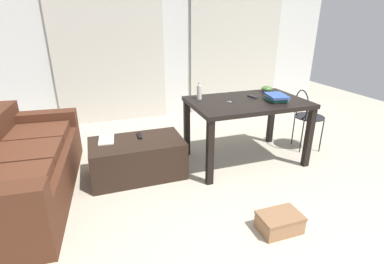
{
  "coord_description": "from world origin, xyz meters",
  "views": [
    {
      "loc": [
        -1.49,
        -1.4,
        1.71
      ],
      "look_at": [
        -0.43,
        1.65,
        0.43
      ],
      "focal_mm": 27.04,
      "sensor_mm": 36.0,
      "label": 1
    }
  ],
  "objects_px": {
    "wire_chair": "(305,112)",
    "scissors": "(232,102)",
    "coffee_table": "(138,158)",
    "bottle_near": "(199,92)",
    "tv_remote_primary": "(139,136)",
    "magazine": "(106,140)",
    "shoebox": "(279,222)",
    "craft_table": "(247,108)",
    "book_stack": "(276,97)",
    "couch": "(19,170)",
    "bowl": "(267,89)",
    "tv_remote_on_table": "(253,97)"
  },
  "relations": [
    {
      "from": "wire_chair",
      "to": "scissors",
      "type": "height_order",
      "value": "wire_chair"
    },
    {
      "from": "coffee_table",
      "to": "bottle_near",
      "type": "height_order",
      "value": "bottle_near"
    },
    {
      "from": "tv_remote_primary",
      "to": "magazine",
      "type": "distance_m",
      "value": 0.37
    },
    {
      "from": "scissors",
      "to": "shoebox",
      "type": "xyz_separation_m",
      "value": [
        -0.14,
        -1.27,
        -0.71
      ]
    },
    {
      "from": "shoebox",
      "to": "craft_table",
      "type": "bearing_deg",
      "value": 74.44
    },
    {
      "from": "wire_chair",
      "to": "scissors",
      "type": "distance_m",
      "value": 1.19
    },
    {
      "from": "book_stack",
      "to": "scissors",
      "type": "relative_size",
      "value": 3.33
    },
    {
      "from": "couch",
      "to": "tv_remote_primary",
      "type": "xyz_separation_m",
      "value": [
        1.24,
        0.18,
        0.13
      ]
    },
    {
      "from": "bottle_near",
      "to": "tv_remote_primary",
      "type": "xyz_separation_m",
      "value": [
        -0.77,
        -0.08,
        -0.44
      ]
    },
    {
      "from": "bottle_near",
      "to": "bowl",
      "type": "bearing_deg",
      "value": 2.44
    },
    {
      "from": "tv_remote_on_table",
      "to": "magazine",
      "type": "bearing_deg",
      "value": 163.48
    },
    {
      "from": "bowl",
      "to": "shoebox",
      "type": "relative_size",
      "value": 0.39
    },
    {
      "from": "tv_remote_on_table",
      "to": "bowl",
      "type": "bearing_deg",
      "value": 16.31
    },
    {
      "from": "magazine",
      "to": "wire_chair",
      "type": "bearing_deg",
      "value": 2.66
    },
    {
      "from": "tv_remote_on_table",
      "to": "magazine",
      "type": "distance_m",
      "value": 1.83
    },
    {
      "from": "bottle_near",
      "to": "book_stack",
      "type": "bearing_deg",
      "value": -23.5
    },
    {
      "from": "coffee_table",
      "to": "tv_remote_on_table",
      "type": "relative_size",
      "value": 7.13
    },
    {
      "from": "wire_chair",
      "to": "tv_remote_on_table",
      "type": "xyz_separation_m",
      "value": [
        -0.8,
        0.05,
        0.28
      ]
    },
    {
      "from": "coffee_table",
      "to": "craft_table",
      "type": "height_order",
      "value": "craft_table"
    },
    {
      "from": "craft_table",
      "to": "tv_remote_on_table",
      "type": "relative_size",
      "value": 9.51
    },
    {
      "from": "tv_remote_primary",
      "to": "coffee_table",
      "type": "bearing_deg",
      "value": -112.93
    },
    {
      "from": "tv_remote_primary",
      "to": "magazine",
      "type": "height_order",
      "value": "tv_remote_primary"
    },
    {
      "from": "bowl",
      "to": "tv_remote_on_table",
      "type": "height_order",
      "value": "bowl"
    },
    {
      "from": "scissors",
      "to": "magazine",
      "type": "relative_size",
      "value": 0.35
    },
    {
      "from": "couch",
      "to": "wire_chair",
      "type": "relative_size",
      "value": 2.48
    },
    {
      "from": "coffee_table",
      "to": "bottle_near",
      "type": "xyz_separation_m",
      "value": [
        0.82,
        0.19,
        0.66
      ]
    },
    {
      "from": "shoebox",
      "to": "bowl",
      "type": "bearing_deg",
      "value": 62.97
    },
    {
      "from": "scissors",
      "to": "tv_remote_primary",
      "type": "bearing_deg",
      "value": 169.67
    },
    {
      "from": "couch",
      "to": "scissors",
      "type": "bearing_deg",
      "value": -0.29
    },
    {
      "from": "bowl",
      "to": "scissors",
      "type": "relative_size",
      "value": 1.43
    },
    {
      "from": "bowl",
      "to": "shoebox",
      "type": "bearing_deg",
      "value": -117.03
    },
    {
      "from": "couch",
      "to": "bowl",
      "type": "height_order",
      "value": "bowl"
    },
    {
      "from": "wire_chair",
      "to": "shoebox",
      "type": "distance_m",
      "value": 1.92
    },
    {
      "from": "wire_chair",
      "to": "tv_remote_primary",
      "type": "relative_size",
      "value": 4.68
    },
    {
      "from": "book_stack",
      "to": "scissors",
      "type": "distance_m",
      "value": 0.55
    },
    {
      "from": "book_stack",
      "to": "magazine",
      "type": "distance_m",
      "value": 2.04
    },
    {
      "from": "couch",
      "to": "magazine",
      "type": "relative_size",
      "value": 7.19
    },
    {
      "from": "book_stack",
      "to": "craft_table",
      "type": "bearing_deg",
      "value": 159.04
    },
    {
      "from": "bowl",
      "to": "shoebox",
      "type": "xyz_separation_m",
      "value": [
        -0.81,
        -1.59,
        -0.75
      ]
    },
    {
      "from": "craft_table",
      "to": "magazine",
      "type": "xyz_separation_m",
      "value": [
        -1.66,
        0.18,
        -0.25
      ]
    },
    {
      "from": "coffee_table",
      "to": "shoebox",
      "type": "bearing_deg",
      "value": -53.81
    },
    {
      "from": "scissors",
      "to": "tv_remote_primary",
      "type": "relative_size",
      "value": 0.56
    },
    {
      "from": "bowl",
      "to": "scissors",
      "type": "distance_m",
      "value": 0.74
    },
    {
      "from": "wire_chair",
      "to": "bowl",
      "type": "xyz_separation_m",
      "value": [
        -0.49,
        0.23,
        0.31
      ]
    },
    {
      "from": "couch",
      "to": "wire_chair",
      "type": "bearing_deg",
      "value": 1.14
    },
    {
      "from": "craft_table",
      "to": "bowl",
      "type": "relative_size",
      "value": 9.71
    },
    {
      "from": "couch",
      "to": "coffee_table",
      "type": "xyz_separation_m",
      "value": [
        1.18,
        0.07,
        -0.09
      ]
    },
    {
      "from": "coffee_table",
      "to": "bowl",
      "type": "xyz_separation_m",
      "value": [
        1.8,
        0.24,
        0.62
      ]
    },
    {
      "from": "coffee_table",
      "to": "shoebox",
      "type": "distance_m",
      "value": 1.68
    },
    {
      "from": "coffee_table",
      "to": "bottle_near",
      "type": "relative_size",
      "value": 4.82
    }
  ]
}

